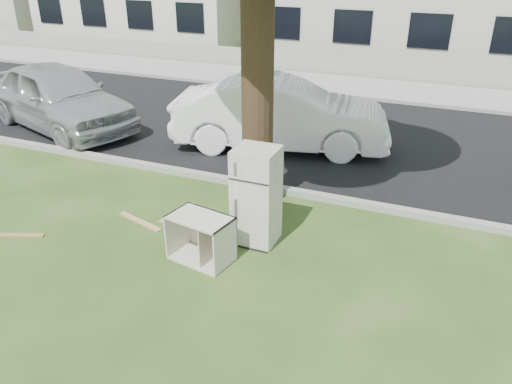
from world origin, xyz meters
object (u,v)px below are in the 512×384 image
at_px(fridge, 256,196).
at_px(cabinet, 201,238).
at_px(car_center, 281,114).
at_px(car_left, 58,97).

bearing_deg(fridge, cabinet, -123.86).
xyz_separation_m(fridge, cabinet, (-0.56, -0.82, -0.43)).
height_order(fridge, cabinet, fridge).
distance_m(cabinet, car_center, 4.96).
xyz_separation_m(cabinet, car_center, (-0.52, 4.91, 0.45)).
xyz_separation_m(fridge, car_left, (-6.84, 3.25, 0.03)).
relative_size(fridge, car_center, 0.32).
relative_size(car_center, car_left, 1.01).
bearing_deg(cabinet, car_left, 157.42).
bearing_deg(car_center, fridge, -178.90).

